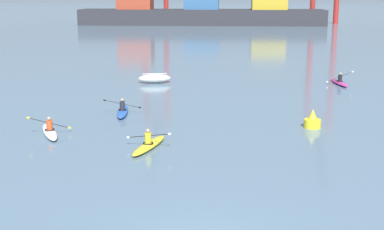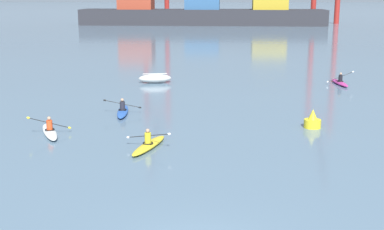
% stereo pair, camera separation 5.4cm
% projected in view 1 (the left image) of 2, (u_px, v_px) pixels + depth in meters
% --- Properties ---
extents(container_barge, '(53.66, 8.37, 8.99)m').
position_uv_depth(container_barge, '(199.00, 12.00, 113.19)').
color(container_barge, '#28282D').
rests_on(container_barge, ground).
extents(capsized_dinghy, '(2.77, 1.63, 0.76)m').
position_uv_depth(capsized_dinghy, '(155.00, 78.00, 40.84)').
color(capsized_dinghy, beige).
rests_on(capsized_dinghy, ground).
extents(channel_buoy, '(0.90, 0.90, 1.00)m').
position_uv_depth(channel_buoy, '(312.00, 121.00, 27.28)').
color(channel_buoy, yellow).
rests_on(channel_buoy, ground).
extents(kayak_white, '(2.04, 3.32, 1.04)m').
position_uv_depth(kayak_white, '(50.00, 131.00, 26.00)').
color(kayak_white, silver).
rests_on(kayak_white, ground).
extents(kayak_blue, '(2.24, 3.45, 0.95)m').
position_uv_depth(kayak_blue, '(123.00, 111.00, 30.43)').
color(kayak_blue, '#2856B2').
rests_on(kayak_blue, ground).
extents(kayak_yellow, '(2.20, 3.44, 0.95)m').
position_uv_depth(kayak_yellow, '(149.00, 145.00, 23.70)').
color(kayak_yellow, yellow).
rests_on(kayak_yellow, ground).
extents(kayak_magenta, '(2.15, 3.45, 1.08)m').
position_uv_depth(kayak_magenta, '(339.00, 82.00, 40.16)').
color(kayak_magenta, '#C13384').
rests_on(kayak_magenta, ground).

